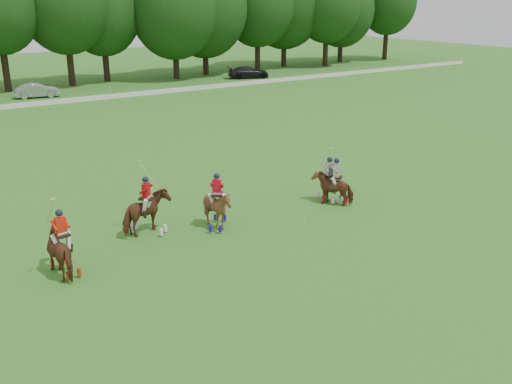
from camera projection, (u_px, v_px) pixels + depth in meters
ground at (295, 264)px, 20.99m from camera, size 180.00×180.00×0.00m
tree_line at (0, 7)px, 56.07m from camera, size 117.98×14.32×14.75m
boundary_rail at (34, 104)px, 50.69m from camera, size 120.00×0.10×0.44m
car_mid at (37, 91)px, 54.84m from camera, size 4.27×2.09×1.35m
car_right at (248, 72)px, 67.73m from camera, size 5.22×3.45×1.41m
polo_red_a at (63, 251)px, 20.01m from camera, size 1.32×2.17×2.97m
polo_red_b at (148, 213)px, 23.41m from camera, size 2.34×2.32×3.02m
polo_red_c at (217, 208)px, 24.00m from camera, size 2.09×2.11×2.43m
polo_stripe_a at (335, 187)px, 26.90m from camera, size 1.74×1.89×2.22m
polo_stripe_b at (329, 186)px, 27.20m from camera, size 1.19×1.33×2.72m
polo_ball at (304, 219)px, 25.15m from camera, size 0.09×0.09×0.09m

